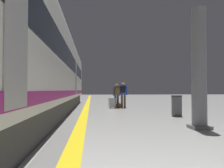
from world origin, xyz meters
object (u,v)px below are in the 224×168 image
object	(u,v)px
high_speed_train	(20,50)
platform_pillar	(199,70)
duffel_bag_mid	(119,106)
passenger_mid	(123,92)
passenger_near	(117,93)
suitcase_near	(112,103)
waste_bin	(177,106)

from	to	relation	value
high_speed_train	platform_pillar	world-z (taller)	high_speed_train
high_speed_train	duffel_bag_mid	bearing A→B (deg)	57.64
high_speed_train	passenger_mid	distance (m)	8.12
passenger_near	duffel_bag_mid	size ratio (longest dim) A/B	3.74
suitcase_near	platform_pillar	bearing A→B (deg)	-76.27
suitcase_near	duffel_bag_mid	distance (m)	0.54
passenger_near	duffel_bag_mid	distance (m)	0.83
passenger_near	platform_pillar	world-z (taller)	platform_pillar
duffel_bag_mid	passenger_mid	bearing A→B (deg)	18.54
high_speed_train	suitcase_near	xyz separation A→B (m)	(3.69, 6.27, -2.16)
high_speed_train	duffel_bag_mid	world-z (taller)	high_speed_train
passenger_mid	waste_bin	world-z (taller)	passenger_mid
high_speed_train	passenger_mid	size ratio (longest dim) A/B	18.95
passenger_near	duffel_bag_mid	bearing A→B (deg)	-21.93
duffel_bag_mid	waste_bin	distance (m)	5.23
passenger_near	duffel_bag_mid	xyz separation A→B (m)	(0.12, -0.05, -0.82)
high_speed_train	suitcase_near	world-z (taller)	high_speed_train
duffel_bag_mid	waste_bin	world-z (taller)	waste_bin
suitcase_near	waste_bin	size ratio (longest dim) A/B	0.70
duffel_bag_mid	platform_pillar	bearing A→B (deg)	-79.70
passenger_mid	platform_pillar	world-z (taller)	platform_pillar
passenger_mid	duffel_bag_mid	world-z (taller)	passenger_mid
passenger_mid	duffel_bag_mid	size ratio (longest dim) A/B	3.93
passenger_near	waste_bin	world-z (taller)	passenger_near
platform_pillar	high_speed_train	bearing A→B (deg)	164.89
passenger_mid	waste_bin	bearing A→B (deg)	-71.38
high_speed_train	platform_pillar	xyz separation A→B (m)	(5.59, -1.51, -0.78)
passenger_near	platform_pillar	bearing A→B (deg)	-78.97
high_speed_train	platform_pillar	distance (m)	5.85
passenger_mid	platform_pillar	distance (m)	8.25
passenger_mid	platform_pillar	xyz separation A→B (m)	(1.14, -8.14, 0.70)
high_speed_train	suitcase_near	distance (m)	7.59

